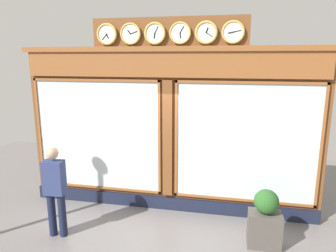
% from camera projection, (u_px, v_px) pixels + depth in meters
% --- Properties ---
extents(shop_facade, '(6.23, 0.42, 3.97)m').
position_uv_depth(shop_facade, '(169.00, 129.00, 6.38)').
color(shop_facade, brown).
rests_on(shop_facade, ground_plane).
extents(pedestrian, '(0.37, 0.24, 1.69)m').
position_uv_depth(pedestrian, '(55.00, 188.00, 5.45)').
color(pedestrian, '#191E38').
rests_on(pedestrian, ground_plane).
extents(planter_box, '(0.56, 0.36, 0.62)m').
position_uv_depth(planter_box, '(264.00, 229.00, 5.27)').
color(planter_box, '#4C4742').
rests_on(planter_box, ground_plane).
extents(planter_shrub, '(0.42, 0.42, 0.42)m').
position_uv_depth(planter_shrub, '(266.00, 202.00, 5.16)').
color(planter_shrub, '#285623').
rests_on(planter_shrub, planter_box).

